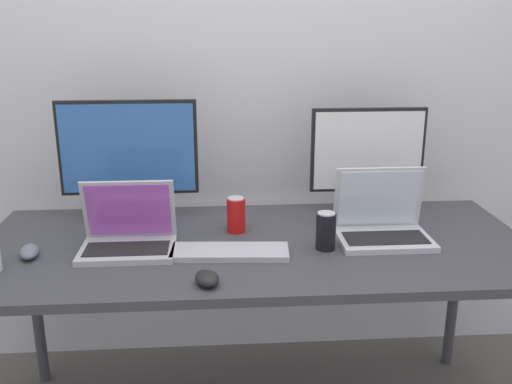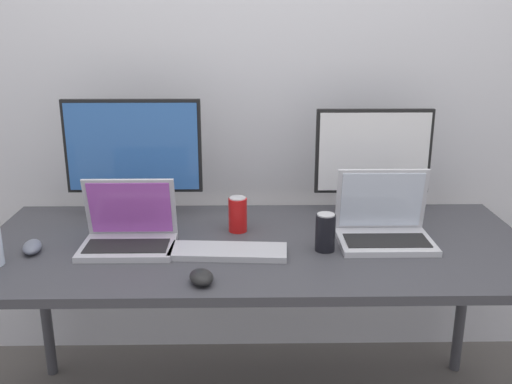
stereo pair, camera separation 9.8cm
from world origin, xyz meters
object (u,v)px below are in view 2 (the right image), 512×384
object	(u,v)px
soda_can_by_laptop	(238,214)
work_desk	(256,257)
monitor_left	(133,153)
keyboard_main	(228,252)
laptop_silver	(129,232)
laptop_secondary	(384,225)
mouse_by_keyboard	(32,247)
monitor_center	(373,161)
soda_can_near_keyboard	(325,232)
mouse_by_laptop	(201,277)

from	to	relation	value
soda_can_by_laptop	work_desk	bearing A→B (deg)	-60.20
work_desk	monitor_left	world-z (taller)	monitor_left
keyboard_main	soda_can_by_laptop	world-z (taller)	soda_can_by_laptop
work_desk	laptop_silver	distance (m)	0.44
laptop_secondary	mouse_by_keyboard	size ratio (longest dim) A/B	2.87
laptop_secondary	monitor_center	bearing A→B (deg)	87.53
keyboard_main	soda_can_near_keyboard	distance (m)	0.32
laptop_secondary	mouse_by_laptop	bearing A→B (deg)	-152.16
soda_can_near_keyboard	mouse_by_keyboard	bearing A→B (deg)	179.98
work_desk	laptop_silver	xyz separation A→B (m)	(-0.42, -0.03, 0.11)
mouse_by_keyboard	soda_can_near_keyboard	world-z (taller)	soda_can_near_keyboard
work_desk	soda_can_by_laptop	world-z (taller)	soda_can_by_laptop
keyboard_main	work_desk	bearing A→B (deg)	51.50
work_desk	monitor_left	distance (m)	0.60
monitor_left	mouse_by_keyboard	world-z (taller)	monitor_left
monitor_left	laptop_silver	size ratio (longest dim) A/B	1.66
laptop_secondary	mouse_by_keyboard	xyz separation A→B (m)	(-1.17, -0.08, -0.04)
keyboard_main	monitor_left	bearing A→B (deg)	139.15
laptop_silver	soda_can_near_keyboard	bearing A→B (deg)	-3.52
keyboard_main	soda_can_near_keyboard	bearing A→B (deg)	9.36
work_desk	mouse_by_keyboard	bearing A→B (deg)	-174.56
monitor_center	laptop_silver	world-z (taller)	monitor_center
monitor_left	laptop_secondary	world-z (taller)	monitor_left
monitor_left	mouse_by_keyboard	bearing A→B (deg)	-131.45
laptop_silver	keyboard_main	distance (m)	0.34
laptop_silver	keyboard_main	bearing A→B (deg)	-12.04
keyboard_main	mouse_by_laptop	world-z (taller)	mouse_by_laptop
monitor_left	monitor_center	xyz separation A→B (m)	(0.90, 0.03, -0.04)
monitor_center	keyboard_main	bearing A→B (deg)	-144.51
laptop_silver	laptop_secondary	bearing A→B (deg)	2.60
work_desk	laptop_silver	size ratio (longest dim) A/B	6.16
laptop_secondary	soda_can_by_laptop	size ratio (longest dim) A/B	2.48
laptop_silver	monitor_left	bearing A→B (deg)	95.17
soda_can_near_keyboard	soda_can_by_laptop	distance (m)	0.34
monitor_center	laptop_secondary	size ratio (longest dim) A/B	1.40
laptop_silver	mouse_by_keyboard	world-z (taller)	laptop_silver
laptop_silver	mouse_by_keyboard	xyz separation A→B (m)	(-0.31, -0.04, -0.04)
monitor_left	soda_can_near_keyboard	distance (m)	0.77
mouse_by_laptop	soda_can_near_keyboard	distance (m)	0.46
work_desk	mouse_by_keyboard	world-z (taller)	mouse_by_keyboard
mouse_by_keyboard	soda_can_by_laptop	distance (m)	0.69
monitor_center	laptop_secondary	bearing A→B (deg)	-92.47
work_desk	soda_can_near_keyboard	xyz separation A→B (m)	(0.23, -0.07, 0.12)
mouse_by_laptop	soda_can_by_laptop	bearing A→B (deg)	59.08
mouse_by_keyboard	soda_can_near_keyboard	size ratio (longest dim) A/B	0.86
monitor_left	mouse_by_laptop	world-z (taller)	monitor_left
work_desk	mouse_by_keyboard	size ratio (longest dim) A/B	17.18
keyboard_main	soda_can_near_keyboard	world-z (taller)	soda_can_near_keyboard
monitor_center	mouse_by_keyboard	world-z (taller)	monitor_center
work_desk	monitor_center	bearing A→B (deg)	32.38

